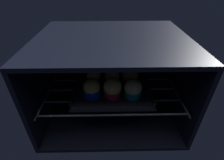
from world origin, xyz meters
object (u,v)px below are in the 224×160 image
at_px(muffin_row0_col1, 113,88).
at_px(muffin_row2_col1, 112,68).
at_px(muffin_row1_col1, 113,77).
at_px(muffin_row1_col0, 94,77).
at_px(muffin_row2_col2, 130,68).
at_px(muffin_row2_col0, 95,67).
at_px(muffin_row0_col2, 133,89).
at_px(muffin_row1_col2, 130,77).
at_px(muffin_row0_col0, 92,89).
at_px(baking_tray, 112,85).

relative_size(muffin_row0_col1, muffin_row2_col1, 1.03).
bearing_deg(muffin_row1_col1, muffin_row2_col1, 91.85).
distance_m(muffin_row1_col0, muffin_row2_col2, 0.18).
bearing_deg(muffin_row2_col0, muffin_row0_col2, -46.61).
relative_size(muffin_row0_col2, muffin_row1_col0, 0.98).
relative_size(muffin_row1_col0, muffin_row2_col0, 0.96).
height_order(muffin_row0_col2, muffin_row1_col2, muffin_row1_col2).
bearing_deg(muffin_row2_col1, muffin_row1_col1, -88.15).
bearing_deg(muffin_row2_col1, muffin_row1_col2, -46.88).
height_order(muffin_row0_col2, muffin_row1_col1, same).
xyz_separation_m(muffin_row0_col0, muffin_row1_col0, (0.00, 0.08, 0.00)).
bearing_deg(muffin_row1_col0, muffin_row0_col2, -29.34).
height_order(muffin_row0_col1, muffin_row1_col2, same).
relative_size(muffin_row0_col1, muffin_row1_col0, 1.01).
xyz_separation_m(baking_tray, muffin_row2_col2, (0.08, 0.08, 0.04)).
distance_m(muffin_row1_col0, muffin_row1_col1, 0.08).
bearing_deg(muffin_row0_col2, baking_tray, 133.35).
height_order(muffin_row0_col0, muffin_row0_col1, muffin_row0_col1).
height_order(muffin_row0_col2, muffin_row2_col0, muffin_row2_col0).
relative_size(muffin_row2_col0, muffin_row2_col1, 1.06).
bearing_deg(muffin_row1_col0, muffin_row1_col2, -1.06).
bearing_deg(muffin_row0_col1, muffin_row0_col0, 179.50).
height_order(baking_tray, muffin_row2_col1, muffin_row2_col1).
xyz_separation_m(muffin_row1_col0, muffin_row2_col2, (0.16, 0.07, -0.00)).
bearing_deg(muffin_row1_col2, muffin_row2_col1, 133.12).
relative_size(muffin_row0_col0, muffin_row0_col1, 0.97).
xyz_separation_m(baking_tray, muffin_row1_col2, (0.08, 0.00, 0.04)).
bearing_deg(muffin_row1_col2, muffin_row2_col2, 84.46).
bearing_deg(muffin_row0_col1, muffin_row2_col0, 116.04).
distance_m(baking_tray, muffin_row0_col1, 0.09).
distance_m(muffin_row1_col0, muffin_row1_col2, 0.15).
bearing_deg(baking_tray, muffin_row1_col0, 177.14).
height_order(muffin_row1_col0, muffin_row2_col0, muffin_row2_col0).
bearing_deg(muffin_row1_col2, muffin_row0_col0, -152.70).
xyz_separation_m(muffin_row0_col0, muffin_row0_col2, (0.16, -0.00, -0.00)).
xyz_separation_m(muffin_row1_col1, muffin_row2_col2, (0.08, 0.08, -0.00)).
bearing_deg(muffin_row0_col2, muffin_row1_col2, 91.43).
xyz_separation_m(baking_tray, muffin_row2_col0, (-0.08, 0.08, 0.04)).
bearing_deg(muffin_row1_col2, muffin_row2_col0, 152.04).
bearing_deg(muffin_row2_col0, muffin_row0_col1, -63.96).
xyz_separation_m(baking_tray, muffin_row2_col1, (-0.00, 0.08, 0.04)).
xyz_separation_m(muffin_row1_col0, muffin_row1_col1, (0.08, -0.00, -0.00)).
xyz_separation_m(muffin_row0_col0, muffin_row2_col0, (0.00, 0.16, 0.00)).
relative_size(baking_tray, muffin_row0_col0, 4.21).
bearing_deg(muffin_row0_col2, muffin_row2_col2, 88.09).
xyz_separation_m(baking_tray, muffin_row0_col2, (0.08, -0.08, 0.04)).
relative_size(baking_tray, muffin_row1_col2, 4.09).
bearing_deg(muffin_row0_col1, muffin_row2_col1, 90.49).
xyz_separation_m(muffin_row0_col1, muffin_row1_col2, (0.08, 0.08, -0.00)).
relative_size(muffin_row0_col2, muffin_row2_col2, 0.98).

